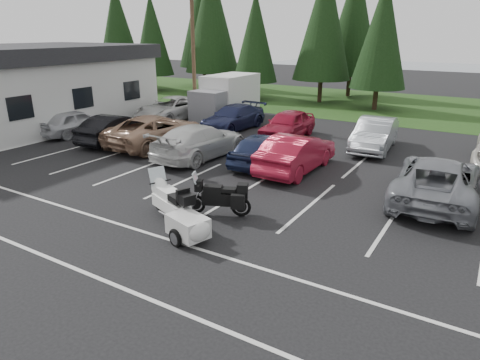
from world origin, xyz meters
name	(u,v)px	position (x,y,z in m)	size (l,w,h in m)	color
ground	(217,198)	(0.00, 0.00, 0.00)	(120.00, 120.00, 0.00)	black
grass_strip	(382,105)	(0.00, 24.00, 0.01)	(80.00, 16.00, 0.01)	#1C3C13
lake_water	(469,76)	(4.00, 55.00, 0.00)	(70.00, 50.00, 0.02)	slate
building	(16,87)	(-18.00, 4.00, 2.45)	(10.60, 15.60, 4.90)	silver
utility_pole	(193,48)	(-10.00, 12.00, 4.70)	(1.60, 0.26, 9.00)	#473321
box_truck	(223,98)	(-8.00, 12.50, 1.45)	(2.40, 5.60, 2.90)	silver
stall_markings	(245,182)	(0.00, 2.00, 0.00)	(32.00, 16.00, 0.01)	silver
conifer_0	(117,26)	(-28.00, 22.50, 6.23)	(4.58, 4.58, 10.66)	#332316
conifer_1	(152,35)	(-22.00, 21.20, 5.39)	(3.96, 3.96, 9.22)	#332316
conifer_2	(211,17)	(-16.00, 22.80, 6.95)	(5.10, 5.10, 11.89)	#332316
conifer_3	(255,37)	(-10.50, 21.40, 5.27)	(3.87, 3.87, 9.02)	#332316
conifer_4	(324,21)	(-5.00, 22.90, 6.53)	(4.80, 4.80, 11.17)	#332316
conifer_5	(382,33)	(0.00, 21.60, 5.63)	(4.14, 4.14, 9.63)	#332316
conifer_back_a	(203,16)	(-20.00, 27.00, 7.19)	(5.28, 5.28, 12.30)	#332316
conifer_back_b	(354,19)	(-4.00, 27.50, 6.77)	(4.97, 4.97, 11.58)	#332316
car_near_0	(77,122)	(-12.61, 4.03, 0.74)	(1.75, 4.34, 1.48)	#BBBBC0
car_near_1	(115,129)	(-9.30, 3.91, 0.77)	(1.62, 4.64, 1.53)	black
car_near_2	(156,130)	(-6.99, 4.57, 0.82)	(2.71, 5.89, 1.64)	#8E6B52
car_near_3	(200,141)	(-3.66, 3.96, 0.80)	(2.24, 5.51, 1.60)	silver
car_near_4	(262,149)	(-0.59, 4.50, 0.73)	(1.73, 4.30, 1.47)	#1C2546
car_near_5	(296,153)	(1.14, 4.40, 0.81)	(1.72, 4.93, 1.63)	maroon
car_near_6	(437,180)	(6.83, 3.76, 0.81)	(2.68, 5.81, 1.61)	slate
car_far_0	(172,109)	(-10.62, 10.19, 0.79)	(2.62, 5.69, 1.58)	silver
car_far_1	(233,118)	(-5.60, 9.99, 0.73)	(2.05, 5.05, 1.47)	#181D3D
car_far_2	(287,124)	(-1.79, 9.71, 0.78)	(1.85, 4.59, 1.56)	maroon
car_far_3	(375,134)	(3.09, 9.73, 0.80)	(1.69, 4.84, 1.60)	gray
touring_motorcycle	(171,197)	(-0.19, -2.33, 0.78)	(2.82, 0.87, 1.56)	white
cargo_trailer	(188,228)	(1.20, -3.25, 0.40)	(1.72, 0.97, 0.80)	silver
adventure_motorcycle	(218,194)	(0.89, -1.25, 0.74)	(2.42, 0.84, 1.47)	black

